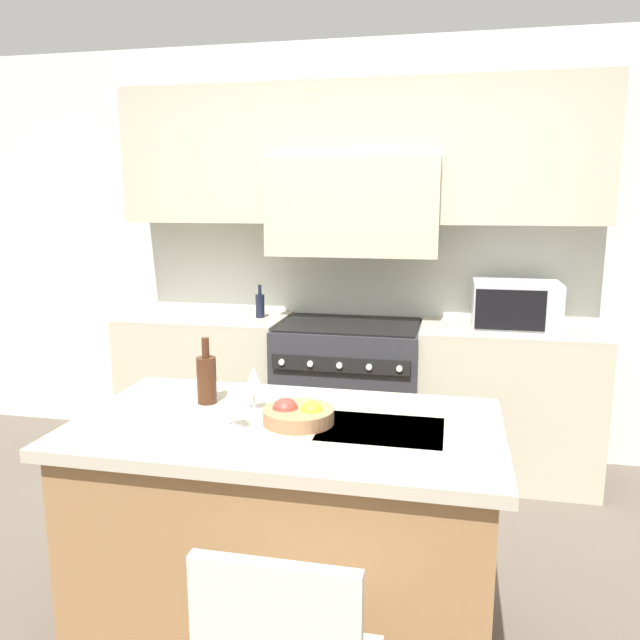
# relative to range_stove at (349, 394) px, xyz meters

# --- Properties ---
(ground_plane) EXTENTS (10.00, 10.00, 0.00)m
(ground_plane) POSITION_rel_range_stove_xyz_m (-0.00, -1.71, -0.47)
(ground_plane) COLOR brown
(back_cabinetry) EXTENTS (10.00, 0.46, 2.70)m
(back_cabinetry) POSITION_rel_range_stove_xyz_m (-0.00, 0.28, 1.11)
(back_cabinetry) COLOR silver
(back_cabinetry) RESTS_ON ground_plane
(back_counter) EXTENTS (3.01, 0.62, 0.94)m
(back_counter) POSITION_rel_range_stove_xyz_m (0.00, 0.02, 0.00)
(back_counter) COLOR #B2AD93
(back_counter) RESTS_ON ground_plane
(range_stove) EXTENTS (0.89, 0.70, 0.93)m
(range_stove) POSITION_rel_range_stove_xyz_m (0.00, 0.00, 0.00)
(range_stove) COLOR #2D2D33
(range_stove) RESTS_ON ground_plane
(microwave) EXTENTS (0.50, 0.37, 0.28)m
(microwave) POSITION_rel_range_stove_xyz_m (1.00, 0.02, 0.61)
(microwave) COLOR #B7B7BC
(microwave) RESTS_ON back_counter
(kitchen_island) EXTENTS (1.57, 0.88, 0.89)m
(kitchen_island) POSITION_rel_range_stove_xyz_m (0.04, -1.68, -0.02)
(kitchen_island) COLOR olive
(kitchen_island) RESTS_ON ground_plane
(wine_bottle) EXTENTS (0.08, 0.08, 0.27)m
(wine_bottle) POSITION_rel_range_stove_xyz_m (-0.33, -1.54, 0.53)
(wine_bottle) COLOR #422314
(wine_bottle) RESTS_ON kitchen_island
(wine_glass_near) EXTENTS (0.08, 0.08, 0.18)m
(wine_glass_near) POSITION_rel_range_stove_xyz_m (-0.13, -1.79, 0.54)
(wine_glass_near) COLOR white
(wine_glass_near) RESTS_ON kitchen_island
(wine_glass_far) EXTENTS (0.08, 0.08, 0.18)m
(wine_glass_far) POSITION_rel_range_stove_xyz_m (-0.11, -1.59, 0.54)
(wine_glass_far) COLOR white
(wine_glass_far) RESTS_ON kitchen_island
(fruit_bowl) EXTENTS (0.26, 0.26, 0.10)m
(fruit_bowl) POSITION_rel_range_stove_xyz_m (0.08, -1.69, 0.46)
(fruit_bowl) COLOR #996B47
(fruit_bowl) RESTS_ON kitchen_island
(oil_bottle_on_counter) EXTENTS (0.06, 0.06, 0.22)m
(oil_bottle_on_counter) POSITION_rel_range_stove_xyz_m (-0.60, 0.04, 0.56)
(oil_bottle_on_counter) COLOR black
(oil_bottle_on_counter) RESTS_ON back_counter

